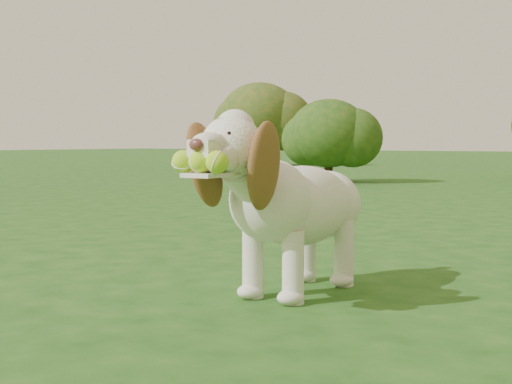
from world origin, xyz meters
The scene contains 4 objects.
ground centered at (0.00, 0.00, 0.00)m, with size 80.00×80.00×0.00m, color #1A4513.
dog centered at (-0.27, -0.42, 0.40)m, with size 0.40×1.14×0.74m.
shrub_a centered at (-4.01, 6.61, 0.74)m, with size 1.22×1.22×1.26m.
shrub_g centered at (-9.03, 12.01, 1.24)m, with size 2.03×2.03×2.10m.
Camera 1 is at (1.27, -2.85, 0.63)m, focal length 50.00 mm.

